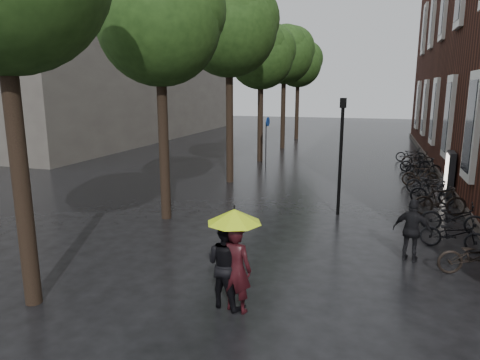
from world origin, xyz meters
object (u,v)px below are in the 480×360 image
at_px(ad_lightbox, 450,174).
at_px(pedestrian_walking, 412,231).
at_px(person_black, 226,264).
at_px(lamp_post, 341,145).
at_px(person_burgundy, 236,269).
at_px(parked_bicycles, 430,184).

bearing_deg(ad_lightbox, pedestrian_walking, -100.65).
bearing_deg(ad_lightbox, person_black, -113.02).
relative_size(person_black, pedestrian_walking, 1.11).
bearing_deg(ad_lightbox, lamp_post, -130.86).
height_order(person_black, lamp_post, lamp_post).
xyz_separation_m(person_burgundy, ad_lightbox, (5.33, 11.27, 0.03)).
bearing_deg(pedestrian_walking, ad_lightbox, -88.67).
bearing_deg(lamp_post, pedestrian_walking, -59.93).
bearing_deg(ad_lightbox, person_burgundy, -111.72).
bearing_deg(parked_bicycles, lamp_post, -130.77).
xyz_separation_m(person_burgundy, person_black, (-0.25, 0.13, 0.02)).
relative_size(person_black, ad_lightbox, 0.99).
bearing_deg(person_black, pedestrian_walking, -119.93).
height_order(person_burgundy, ad_lightbox, ad_lightbox).
bearing_deg(person_black, ad_lightbox, -100.41).
xyz_separation_m(person_black, lamp_post, (1.58, 7.06, 1.50)).
height_order(pedestrian_walking, lamp_post, lamp_post).
bearing_deg(parked_bicycles, ad_lightbox, 20.15).
height_order(parked_bicycles, lamp_post, lamp_post).
bearing_deg(person_burgundy, person_black, -15.27).
height_order(person_black, pedestrian_walking, person_black).
height_order(person_black, parked_bicycles, person_black).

